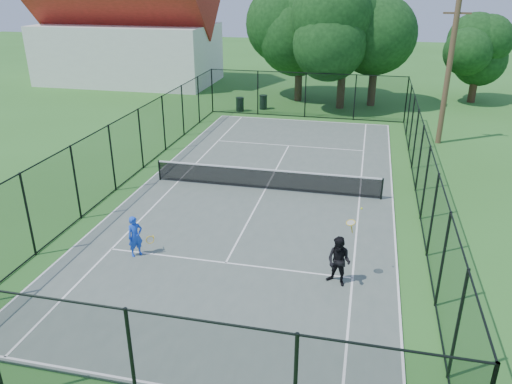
% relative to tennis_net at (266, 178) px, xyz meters
% --- Properties ---
extents(ground, '(120.00, 120.00, 0.00)m').
position_rel_tennis_net_xyz_m(ground, '(0.00, 0.00, -0.58)').
color(ground, '#2D6322').
extents(tennis_court, '(11.00, 24.00, 0.06)m').
position_rel_tennis_net_xyz_m(tennis_court, '(0.00, 0.00, -0.55)').
color(tennis_court, '#505E55').
rests_on(tennis_court, ground).
extents(tennis_net, '(10.08, 0.08, 0.95)m').
position_rel_tennis_net_xyz_m(tennis_net, '(0.00, 0.00, 0.00)').
color(tennis_net, black).
rests_on(tennis_net, tennis_court).
extents(fence, '(13.10, 26.10, 3.00)m').
position_rel_tennis_net_xyz_m(fence, '(0.00, 0.00, 0.92)').
color(fence, black).
rests_on(fence, ground).
extents(tree_near_left, '(6.78, 6.78, 8.84)m').
position_rel_tennis_net_xyz_m(tree_near_left, '(-1.17, 17.89, 4.86)').
color(tree_near_left, '#332114').
rests_on(tree_near_left, ground).
extents(tree_near_mid, '(6.21, 6.21, 8.12)m').
position_rel_tennis_net_xyz_m(tree_near_mid, '(2.15, 16.17, 4.42)').
color(tree_near_mid, '#332114').
rests_on(tree_near_mid, ground).
extents(tree_near_right, '(5.47, 5.47, 7.55)m').
position_rel_tennis_net_xyz_m(tree_near_right, '(4.32, 17.52, 4.22)').
color(tree_near_right, '#332114').
rests_on(tree_near_right, ground).
extents(tree_far_right, '(4.35, 4.35, 5.75)m').
position_rel_tennis_net_xyz_m(tree_far_right, '(11.74, 20.26, 2.98)').
color(tree_far_right, '#332114').
rests_on(tree_far_right, ground).
extents(building, '(15.30, 8.15, 11.87)m').
position_rel_tennis_net_xyz_m(building, '(-17.00, 22.00, 4.35)').
color(building, silver).
rests_on(building, ground).
extents(trash_bin_left, '(0.58, 0.58, 0.98)m').
position_rel_tennis_net_xyz_m(trash_bin_left, '(-4.69, 13.64, -0.08)').
color(trash_bin_left, black).
rests_on(trash_bin_left, ground).
extents(trash_bin_right, '(0.58, 0.58, 1.01)m').
position_rel_tennis_net_xyz_m(trash_bin_right, '(-3.21, 14.60, -0.07)').
color(trash_bin_right, black).
rests_on(trash_bin_right, ground).
extents(utility_pole, '(1.40, 0.30, 7.71)m').
position_rel_tennis_net_xyz_m(utility_pole, '(8.22, 9.00, 3.34)').
color(utility_pole, '#4C3823').
rests_on(utility_pole, ground).
extents(player_blue, '(0.88, 0.61, 1.42)m').
position_rel_tennis_net_xyz_m(player_blue, '(-3.07, -6.56, 0.19)').
color(player_blue, blue).
rests_on(player_blue, tennis_court).
extents(player_black, '(1.04, 1.08, 2.35)m').
position_rel_tennis_net_xyz_m(player_black, '(3.67, -6.81, 0.28)').
color(player_black, black).
rests_on(player_black, tennis_court).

